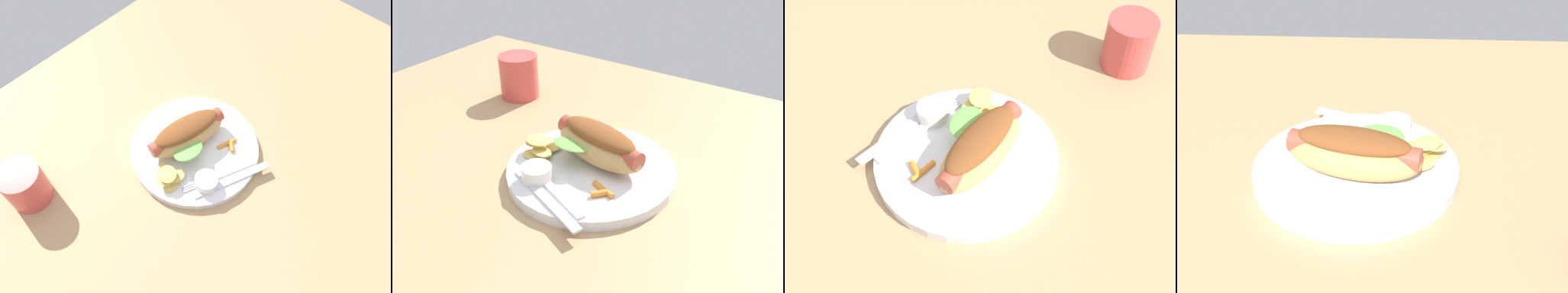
% 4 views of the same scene
% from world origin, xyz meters
% --- Properties ---
extents(ground_plane, '(1.20, 0.90, 0.02)m').
position_xyz_m(ground_plane, '(0.00, 0.00, -0.01)').
color(ground_plane, tan).
extents(plate, '(0.25, 0.25, 0.02)m').
position_xyz_m(plate, '(-0.00, 0.02, 0.01)').
color(plate, white).
rests_on(plate, ground_plane).
extents(hot_dog, '(0.17, 0.11, 0.06)m').
position_xyz_m(hot_dog, '(-0.00, 0.04, 0.05)').
color(hot_dog, tan).
rests_on(hot_dog, plate).
extents(sauce_ramekin, '(0.04, 0.04, 0.02)m').
position_xyz_m(sauce_ramekin, '(-0.05, -0.05, 0.03)').
color(sauce_ramekin, white).
rests_on(sauce_ramekin, plate).
extents(fork, '(0.14, 0.07, 0.00)m').
position_xyz_m(fork, '(-0.01, -0.06, 0.02)').
color(fork, silver).
rests_on(fork, plate).
extents(knife, '(0.15, 0.07, 0.00)m').
position_xyz_m(knife, '(-0.01, -0.08, 0.02)').
color(knife, silver).
rests_on(knife, plate).
extents(chips_pile, '(0.06, 0.07, 0.03)m').
position_xyz_m(chips_pile, '(-0.09, 0.01, 0.03)').
color(chips_pile, '#D9BD63').
rests_on(chips_pile, plate).
extents(carrot_garnish, '(0.04, 0.03, 0.01)m').
position_xyz_m(carrot_garnish, '(0.05, -0.03, 0.02)').
color(carrot_garnish, orange).
rests_on(carrot_garnish, plate).
extents(drinking_cup, '(0.08, 0.08, 0.09)m').
position_xyz_m(drinking_cup, '(-0.28, 0.18, 0.04)').
color(drinking_cup, '#D84C47').
rests_on(drinking_cup, ground_plane).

